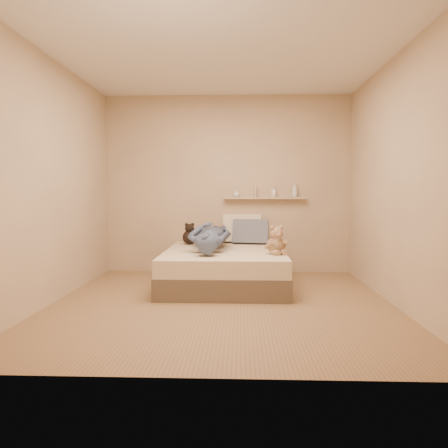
{
  "coord_description": "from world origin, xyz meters",
  "views": [
    {
      "loc": [
        0.2,
        -4.57,
        1.17
      ],
      "look_at": [
        0.0,
        0.65,
        0.8
      ],
      "focal_mm": 35.0,
      "sensor_mm": 36.0,
      "label": 1
    }
  ],
  "objects_px": {
    "game_console": "(208,242)",
    "teddy_bear": "(276,242)",
    "pillow_cream": "(242,229)",
    "wall_shelf": "(265,198)",
    "bed": "(225,268)",
    "pillow_grey": "(251,232)",
    "person": "(210,236)",
    "dark_plush": "(190,235)"
  },
  "relations": [
    {
      "from": "bed",
      "to": "dark_plush",
      "type": "relative_size",
      "value": 6.22
    },
    {
      "from": "game_console",
      "to": "person",
      "type": "xyz_separation_m",
      "value": [
        -0.02,
        0.56,
        0.02
      ]
    },
    {
      "from": "bed",
      "to": "pillow_grey",
      "type": "bearing_deg",
      "value": 63.63
    },
    {
      "from": "game_console",
      "to": "teddy_bear",
      "type": "distance_m",
      "value": 0.81
    },
    {
      "from": "game_console",
      "to": "person",
      "type": "distance_m",
      "value": 0.56
    },
    {
      "from": "bed",
      "to": "teddy_bear",
      "type": "xyz_separation_m",
      "value": [
        0.62,
        -0.36,
        0.37
      ]
    },
    {
      "from": "teddy_bear",
      "to": "pillow_grey",
      "type": "height_order",
      "value": "pillow_grey"
    },
    {
      "from": "game_console",
      "to": "wall_shelf",
      "type": "relative_size",
      "value": 0.15
    },
    {
      "from": "teddy_bear",
      "to": "person",
      "type": "height_order",
      "value": "person"
    },
    {
      "from": "game_console",
      "to": "dark_plush",
      "type": "xyz_separation_m",
      "value": [
        -0.35,
        1.09,
        -0.03
      ]
    },
    {
      "from": "game_console",
      "to": "teddy_bear",
      "type": "relative_size",
      "value": 0.52
    },
    {
      "from": "pillow_grey",
      "to": "wall_shelf",
      "type": "bearing_deg",
      "value": 46.49
    },
    {
      "from": "dark_plush",
      "to": "pillow_grey",
      "type": "distance_m",
      "value": 0.87
    },
    {
      "from": "wall_shelf",
      "to": "teddy_bear",
      "type": "bearing_deg",
      "value": -86.8
    },
    {
      "from": "game_console",
      "to": "person",
      "type": "relative_size",
      "value": 0.12
    },
    {
      "from": "bed",
      "to": "game_console",
      "type": "relative_size",
      "value": 10.54
    },
    {
      "from": "bed",
      "to": "pillow_grey",
      "type": "height_order",
      "value": "pillow_grey"
    },
    {
      "from": "teddy_bear",
      "to": "wall_shelf",
      "type": "height_order",
      "value": "wall_shelf"
    },
    {
      "from": "teddy_bear",
      "to": "pillow_cream",
      "type": "height_order",
      "value": "pillow_cream"
    },
    {
      "from": "pillow_cream",
      "to": "pillow_grey",
      "type": "distance_m",
      "value": 0.19
    },
    {
      "from": "pillow_cream",
      "to": "person",
      "type": "relative_size",
      "value": 0.38
    },
    {
      "from": "pillow_cream",
      "to": "dark_plush",
      "type": "bearing_deg",
      "value": -161.47
    },
    {
      "from": "dark_plush",
      "to": "wall_shelf",
      "type": "distance_m",
      "value": 1.23
    },
    {
      "from": "person",
      "to": "teddy_bear",
      "type": "bearing_deg",
      "value": 153.78
    },
    {
      "from": "dark_plush",
      "to": "pillow_cream",
      "type": "bearing_deg",
      "value": 18.53
    },
    {
      "from": "game_console",
      "to": "person",
      "type": "bearing_deg",
      "value": 92.16
    },
    {
      "from": "wall_shelf",
      "to": "game_console",
      "type": "bearing_deg",
      "value": -116.95
    },
    {
      "from": "bed",
      "to": "pillow_grey",
      "type": "distance_m",
      "value": 0.87
    },
    {
      "from": "dark_plush",
      "to": "wall_shelf",
      "type": "bearing_deg",
      "value": 16.99
    },
    {
      "from": "bed",
      "to": "dark_plush",
      "type": "height_order",
      "value": "dark_plush"
    },
    {
      "from": "bed",
      "to": "person",
      "type": "height_order",
      "value": "person"
    },
    {
      "from": "bed",
      "to": "pillow_cream",
      "type": "relative_size",
      "value": 3.45
    },
    {
      "from": "bed",
      "to": "person",
      "type": "distance_m",
      "value": 0.45
    },
    {
      "from": "teddy_bear",
      "to": "person",
      "type": "relative_size",
      "value": 0.24
    },
    {
      "from": "dark_plush",
      "to": "pillow_cream",
      "type": "relative_size",
      "value": 0.56
    },
    {
      "from": "pillow_cream",
      "to": "wall_shelf",
      "type": "xyz_separation_m",
      "value": [
        0.33,
        0.08,
        0.45
      ]
    },
    {
      "from": "pillow_cream",
      "to": "pillow_grey",
      "type": "xyz_separation_m",
      "value": [
        0.12,
        -0.14,
        -0.03
      ]
    },
    {
      "from": "teddy_bear",
      "to": "bed",
      "type": "bearing_deg",
      "value": 150.04
    },
    {
      "from": "teddy_bear",
      "to": "pillow_grey",
      "type": "relative_size",
      "value": 0.69
    },
    {
      "from": "pillow_cream",
      "to": "person",
      "type": "distance_m",
      "value": 0.88
    },
    {
      "from": "pillow_grey",
      "to": "bed",
      "type": "bearing_deg",
      "value": -116.37
    },
    {
      "from": "game_console",
      "to": "wall_shelf",
      "type": "distance_m",
      "value": 1.66
    }
  ]
}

